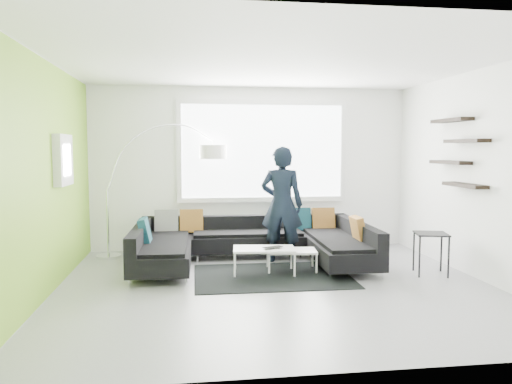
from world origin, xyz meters
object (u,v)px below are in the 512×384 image
Objects in this scene: sectional_sofa at (252,244)px; coffee_table at (278,260)px; laptop at (274,248)px; person at (282,204)px; arc_lamp at (107,191)px; side_table at (431,254)px.

coffee_table is (0.32, -0.43, -0.15)m from sectional_sofa.
sectional_sofa reaches higher than laptop.
laptop is (-0.25, -0.79, -0.52)m from person.
person is (0.49, 0.23, 0.56)m from sectional_sofa.
side_table is at bearing -30.27° from arc_lamp.
coffee_table is at bearing 38.66° from laptop.
person reaches higher than laptop.
arc_lamp is at bearing 5.09° from person.
coffee_table is 2.97m from arc_lamp.
sectional_sofa is 3.15× the size of coffee_table.
sectional_sofa is 10.29× the size of laptop.
arc_lamp is 2.78m from person.
coffee_table is at bearing -37.04° from arc_lamp.
sectional_sofa is 0.62m from laptop.
coffee_table is 1.90× the size of side_table.
laptop is (0.24, -0.56, 0.05)m from sectional_sofa.
person is (-1.90, 1.07, 0.60)m from side_table.
arc_lamp reaches higher than person.
laptop reaches higher than coffee_table.
side_table is (2.08, -0.42, 0.11)m from coffee_table.
coffee_table is 0.98m from person.
person is at bearing 26.06° from sectional_sofa.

